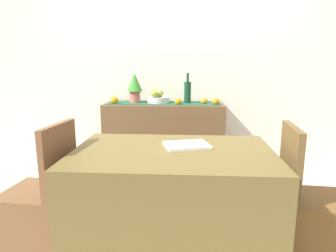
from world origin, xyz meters
name	(u,v)px	position (x,y,z in m)	size (l,w,h in m)	color
ground_plane	(169,227)	(0.00, 0.00, -0.01)	(6.40, 6.40, 0.02)	beige
room_wall_rear	(176,56)	(0.00, 1.18, 1.35)	(6.40, 0.06, 2.70)	silver
sideboard_console	(164,143)	(-0.11, 0.92, 0.43)	(1.24, 0.42, 0.86)	brown
table_runner	(164,103)	(-0.11, 0.92, 0.86)	(1.16, 0.32, 0.01)	#1E4E35
fruit_bowl	(158,100)	(-0.17, 0.92, 0.90)	(0.23, 0.23, 0.06)	silver
apple_left	(155,94)	(-0.20, 0.87, 0.96)	(0.07, 0.07, 0.07)	olive
apple_center	(160,93)	(-0.16, 0.92, 0.97)	(0.08, 0.08, 0.08)	#89A93A
apple_front	(155,93)	(-0.21, 0.96, 0.96)	(0.07, 0.07, 0.07)	red
wine_bottle	(188,92)	(0.13, 0.92, 0.98)	(0.07, 0.07, 0.31)	#144026
potted_plant	(135,86)	(-0.42, 0.92, 1.04)	(0.16, 0.16, 0.31)	#B86458
orange_loose_far	(216,101)	(0.41, 0.84, 0.90)	(0.07, 0.07, 0.07)	orange
orange_loose_end	(204,101)	(0.30, 0.89, 0.89)	(0.06, 0.06, 0.06)	orange
orange_loose_near_bowl	(114,100)	(-0.62, 0.83, 0.90)	(0.08, 0.08, 0.08)	orange
orange_loose_mid	(178,101)	(0.04, 0.82, 0.89)	(0.07, 0.07, 0.07)	orange
dining_table	(173,205)	(0.05, -0.39, 0.37)	(1.25, 0.83, 0.74)	brown
open_book	(187,145)	(0.13, -0.29, 0.75)	(0.28, 0.21, 0.02)	white
chair_near_window	(41,216)	(-0.84, -0.39, 0.27)	(0.44, 0.44, 0.90)	brown
chair_by_corner	(312,225)	(0.93, -0.39, 0.27)	(0.43, 0.43, 0.90)	brown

